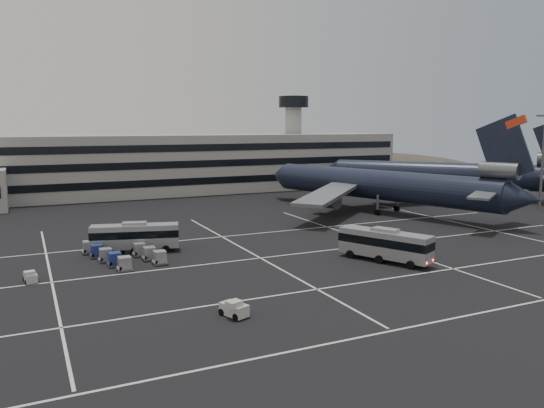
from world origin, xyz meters
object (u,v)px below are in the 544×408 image
at_px(bus_far, 135,236).
at_px(trijet_main, 381,185).
at_px(bus_near, 385,243).
at_px(tug_a, 31,277).
at_px(uld_cluster, 123,254).

bearing_deg(bus_far, trijet_main, -61.09).
xyz_separation_m(bus_near, tug_a, (-38.92, 8.71, -1.63)).
height_order(bus_far, uld_cluster, bus_far).
bearing_deg(bus_near, trijet_main, 28.92).
relative_size(bus_near, tug_a, 5.18).
height_order(bus_near, tug_a, bus_near).
xyz_separation_m(trijet_main, uld_cluster, (-50.30, -15.85, -4.45)).
bearing_deg(tug_a, bus_far, 28.19).
bearing_deg(tug_a, bus_near, -20.18).
bearing_deg(trijet_main, bus_far, 175.39).
xyz_separation_m(bus_far, tug_a, (-12.61, -9.07, -1.56)).
relative_size(bus_far, uld_cluster, 0.91).
xyz_separation_m(bus_near, bus_far, (-26.31, 17.79, -0.07)).
relative_size(trijet_main, bus_far, 4.90).
distance_m(trijet_main, tug_a, 64.51).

